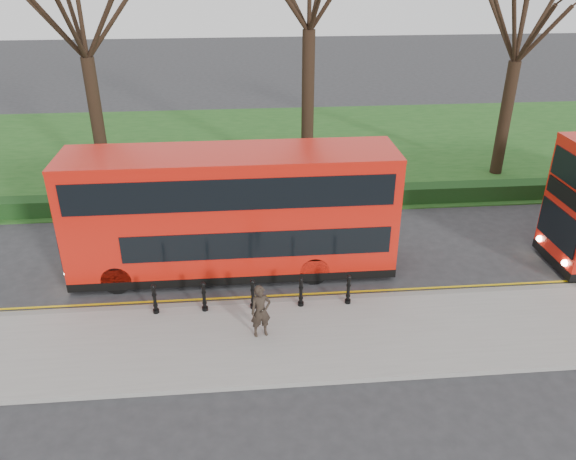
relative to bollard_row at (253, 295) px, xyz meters
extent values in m
plane|color=#28282B|center=(1.11, 1.35, -0.65)|extent=(120.00, 120.00, 0.00)
cube|color=gray|center=(1.11, -1.65, -0.57)|extent=(60.00, 4.00, 0.15)
cube|color=slate|center=(1.11, 0.35, -0.57)|extent=(60.00, 0.25, 0.16)
cube|color=#1B4918|center=(1.11, 16.35, -0.62)|extent=(60.00, 18.00, 0.06)
cube|color=black|center=(1.11, 8.15, -0.25)|extent=(60.00, 0.90, 0.80)
cube|color=yellow|center=(1.11, 0.65, -0.64)|extent=(60.00, 0.10, 0.01)
cube|color=yellow|center=(1.11, 0.85, -0.64)|extent=(60.00, 0.10, 0.01)
cylinder|color=black|center=(-6.89, 11.35, 2.48)|extent=(0.60, 0.60, 6.26)
cylinder|color=black|center=(3.11, 11.35, 3.00)|extent=(0.60, 0.60, 7.31)
cylinder|color=black|center=(13.11, 11.35, 2.23)|extent=(0.60, 0.60, 5.76)
cylinder|color=black|center=(-3.13, 0.00, 0.00)|extent=(0.15, 0.15, 1.00)
cylinder|color=black|center=(-1.56, 0.00, 0.00)|extent=(0.15, 0.15, 1.00)
cylinder|color=black|center=(0.00, 0.00, 0.00)|extent=(0.15, 0.15, 1.00)
cylinder|color=black|center=(1.56, 0.00, 0.00)|extent=(0.15, 0.15, 1.00)
cylinder|color=black|center=(3.13, 0.00, 0.00)|extent=(0.15, 0.15, 1.00)
cube|color=red|center=(-0.58, 2.72, 1.80)|extent=(11.37, 2.58, 4.18)
cube|color=black|center=(-0.58, 2.72, -0.34)|extent=(11.39, 2.60, 0.31)
cube|color=black|center=(0.25, 1.42, 1.05)|extent=(9.09, 0.04, 0.98)
cube|color=black|center=(-0.58, 1.42, 2.91)|extent=(10.75, 0.04, 1.08)
cube|color=black|center=(-6.28, 2.72, 2.14)|extent=(0.06, 2.27, 0.57)
cylinder|color=black|center=(-4.61, 1.58, -0.13)|extent=(1.03, 0.31, 1.03)
cylinder|color=black|center=(-4.61, 3.85, -0.13)|extent=(1.03, 0.31, 1.03)
cylinder|color=black|center=(2.21, 1.58, -0.13)|extent=(1.03, 0.31, 1.03)
cylinder|color=black|center=(2.21, 3.85, -0.13)|extent=(1.03, 0.31, 1.03)
cube|color=black|center=(11.08, 1.88, 2.28)|extent=(0.06, 2.38, 0.60)
imported|color=black|center=(0.20, -1.44, 0.35)|extent=(0.70, 0.53, 1.70)
camera|label=1|loc=(-0.21, -15.23, 10.08)|focal=35.00mm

